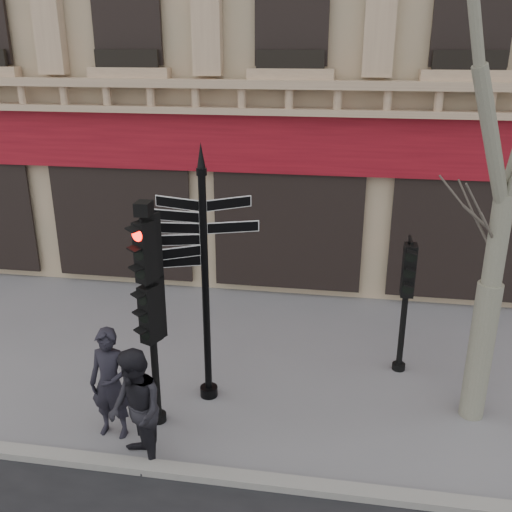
% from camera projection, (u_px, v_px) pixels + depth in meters
% --- Properties ---
extents(ground, '(80.00, 80.00, 0.00)m').
position_uv_depth(ground, '(252.00, 419.00, 9.12)').
color(ground, slate).
rests_on(ground, ground).
extents(kerb, '(80.00, 0.25, 0.12)m').
position_uv_depth(kerb, '(235.00, 478.00, 7.81)').
color(kerb, gray).
rests_on(kerb, ground).
extents(fingerpost, '(2.07, 2.07, 4.31)m').
position_uv_depth(fingerpost, '(204.00, 235.00, 8.73)').
color(fingerpost, black).
rests_on(fingerpost, ground).
extents(traffic_signal_main, '(0.48, 0.42, 3.60)m').
position_uv_depth(traffic_signal_main, '(150.00, 290.00, 8.30)').
color(traffic_signal_main, black).
rests_on(traffic_signal_main, ground).
extents(traffic_signal_secondary, '(0.41, 0.30, 2.46)m').
position_uv_depth(traffic_signal_secondary, '(407.00, 284.00, 9.92)').
color(traffic_signal_secondary, black).
rests_on(traffic_signal_secondary, ground).
extents(pedestrian_a, '(0.67, 0.46, 1.78)m').
position_uv_depth(pedestrian_a, '(110.00, 383.00, 8.49)').
color(pedestrian_a, black).
rests_on(pedestrian_a, ground).
extents(pedestrian_b, '(1.08, 1.13, 1.83)m').
position_uv_depth(pedestrian_b, '(136.00, 411.00, 7.81)').
color(pedestrian_b, black).
rests_on(pedestrian_b, ground).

